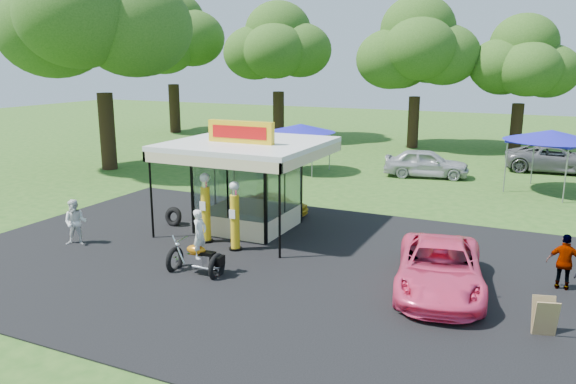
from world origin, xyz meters
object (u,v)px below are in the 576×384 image
at_px(motorcycle, 198,249).
at_px(bg_car_a, 245,154).
at_px(spectator_east_b, 565,263).
at_px(tent_east, 551,136).
at_px(bg_car_d, 556,159).
at_px(a_frame_sign, 545,317).
at_px(kiosk_car, 275,204).
at_px(spectator_west, 76,222).
at_px(pink_sedan, 440,268).
at_px(tent_west, 301,128).
at_px(gas_pump_right, 235,218).
at_px(gas_station_kiosk, 248,183).
at_px(bg_car_c, 426,163).
at_px(gas_pump_left, 206,210).

height_order(motorcycle, bg_car_a, motorcycle).
height_order(spectator_east_b, tent_east, tent_east).
bearing_deg(bg_car_d, spectator_east_b, 176.70).
height_order(a_frame_sign, kiosk_car, kiosk_car).
bearing_deg(spectator_west, bg_car_d, 27.54).
height_order(motorcycle, a_frame_sign, motorcycle).
relative_size(kiosk_car, pink_sedan, 0.57).
bearing_deg(motorcycle, tent_west, 101.77).
relative_size(spectator_east_b, tent_east, 0.37).
bearing_deg(gas_pump_right, spectator_west, -161.02).
distance_m(motorcycle, bg_car_a, 18.25).
bearing_deg(a_frame_sign, gas_pump_right, 151.71).
relative_size(tent_west, tent_east, 0.90).
height_order(kiosk_car, pink_sedan, pink_sedan).
height_order(gas_pump_right, kiosk_car, gas_pump_right).
bearing_deg(pink_sedan, spectator_west, 175.47).
xyz_separation_m(motorcycle, bg_car_a, (-7.76, 16.52, -0.11)).
height_order(spectator_west, spectator_east_b, same).
relative_size(gas_station_kiosk, kiosk_car, 1.92).
distance_m(gas_pump_right, spectator_east_b, 10.07).
distance_m(gas_pump_right, bg_car_c, 15.60).
bearing_deg(gas_pump_left, motorcycle, -60.99).
bearing_deg(bg_car_c, pink_sedan, -177.69).
bearing_deg(tent_west, tent_east, 1.19).
xyz_separation_m(spectator_west, tent_west, (1.69, 15.48, 1.70)).
height_order(spectator_east_b, bg_car_c, spectator_east_b).
bearing_deg(bg_car_a, kiosk_car, -122.28).
bearing_deg(gas_station_kiosk, motorcycle, -78.80).
relative_size(pink_sedan, bg_car_d, 0.90).
bearing_deg(bg_car_a, gas_pump_right, -129.53).
bearing_deg(gas_pump_right, gas_pump_left, 167.25).
bearing_deg(kiosk_car, gas_pump_left, 173.04).
distance_m(gas_pump_left, bg_car_a, 15.22).
bearing_deg(gas_station_kiosk, spectator_east_b, -7.63).
distance_m(bg_car_a, tent_west, 4.42).
bearing_deg(spectator_east_b, a_frame_sign, 83.56).
bearing_deg(a_frame_sign, motorcycle, 165.60).
xyz_separation_m(a_frame_sign, bg_car_c, (-6.35, 17.45, 0.30)).
height_order(gas_pump_left, bg_car_c, gas_pump_left).
bearing_deg(a_frame_sign, spectator_west, 163.22).
distance_m(gas_station_kiosk, motorcycle, 4.99).
relative_size(gas_pump_left, spectator_east_b, 1.54).
relative_size(motorcycle, tent_east, 0.48).
height_order(bg_car_c, bg_car_d, bg_car_c).
height_order(gas_pump_right, a_frame_sign, gas_pump_right).
distance_m(gas_pump_left, tent_east, 17.39).
distance_m(bg_car_a, bg_car_c, 10.94).
xyz_separation_m(gas_station_kiosk, tent_east, (10.18, 11.48, 1.00)).
relative_size(gas_station_kiosk, a_frame_sign, 5.79).
bearing_deg(a_frame_sign, pink_sedan, 133.50).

